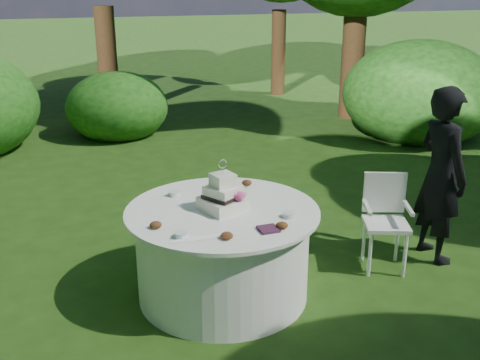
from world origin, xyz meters
name	(u,v)px	position (x,y,z in m)	size (l,w,h in m)	color
ground	(223,293)	(0.00, 0.00, 0.00)	(80.00, 80.00, 0.00)	#1E3A0F
napkins	(268,229)	(0.19, -0.49, 0.78)	(0.14, 0.14, 0.02)	#421C37
feather_plume	(201,238)	(-0.31, -0.47, 0.78)	(0.48, 0.07, 0.01)	white
guest	(441,175)	(2.10, 0.00, 0.82)	(0.60, 0.39, 1.64)	black
table	(223,252)	(0.00, 0.00, 0.39)	(1.56, 1.56, 0.77)	white
cake	(224,196)	(0.01, -0.01, 0.88)	(0.39, 0.39, 0.42)	silver
chair	(385,213)	(1.54, 0.01, 0.51)	(0.49, 0.49, 0.87)	white
votives	(214,213)	(-0.10, -0.10, 0.79)	(0.97, 0.92, 0.04)	silver
petal_cups	(229,215)	(-0.01, -0.19, 0.79)	(1.04, 1.08, 0.05)	#562D16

